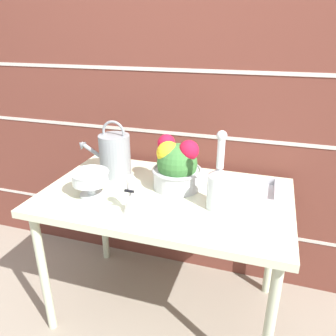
{
  "coord_description": "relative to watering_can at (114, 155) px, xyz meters",
  "views": [
    {
      "loc": [
        0.45,
        -1.36,
        1.48
      ],
      "look_at": [
        0.0,
        0.04,
        0.86
      ],
      "focal_mm": 35.0,
      "sensor_mm": 36.0,
      "label": 1
    }
  ],
  "objects": [
    {
      "name": "ground_plane",
      "position": [
        0.33,
        -0.13,
        -0.86
      ],
      "size": [
        12.0,
        12.0,
        0.0
      ],
      "primitive_type": "plane",
      "color": "gray"
    },
    {
      "name": "patio_table",
      "position": [
        0.33,
        -0.13,
        -0.19
      ],
      "size": [
        1.2,
        0.74,
        0.74
      ],
      "color": "beige",
      "rests_on": "ground_plane"
    },
    {
      "name": "glass_decanter",
      "position": [
        0.6,
        -0.2,
        -0.0
      ],
      "size": [
        0.1,
        0.1,
        0.36
      ],
      "color": "silver",
      "rests_on": "patio_table"
    },
    {
      "name": "crystal_pedestal_bowl",
      "position": [
        0.0,
        -0.26,
        -0.03
      ],
      "size": [
        0.18,
        0.18,
        0.13
      ],
      "color": "silver",
      "rests_on": "patio_table"
    },
    {
      "name": "brick_wall",
      "position": [
        0.33,
        0.33,
        0.24
      ],
      "size": [
        3.6,
        0.08,
        2.2
      ],
      "color": "brown",
      "rests_on": "ground_plane"
    },
    {
      "name": "flower_planter",
      "position": [
        0.36,
        -0.05,
        -0.0
      ],
      "size": [
        0.25,
        0.25,
        0.27
      ],
      "color": "#BCBCC1",
      "rests_on": "patio_table"
    },
    {
      "name": "figurine_vase",
      "position": [
        0.25,
        -0.35,
        -0.05
      ],
      "size": [
        0.08,
        0.08,
        0.18
      ],
      "color": "white",
      "rests_on": "patio_table"
    },
    {
      "name": "watering_can",
      "position": [
        0.0,
        0.0,
        0.0
      ],
      "size": [
        0.31,
        0.17,
        0.31
      ],
      "color": "gray",
      "rests_on": "patio_table"
    },
    {
      "name": "wire_tray",
      "position": [
        0.72,
        -0.0,
        -0.11
      ],
      "size": [
        0.27,
        0.25,
        0.04
      ],
      "color": "#B7B7BC",
      "rests_on": "patio_table"
    }
  ]
}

